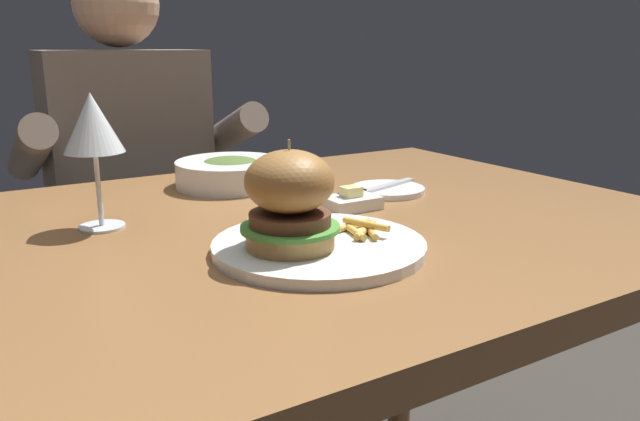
{
  "coord_description": "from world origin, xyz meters",
  "views": [
    {
      "loc": [
        -0.43,
        -0.78,
        0.99
      ],
      "look_at": [
        -0.02,
        -0.11,
        0.78
      ],
      "focal_mm": 35.0,
      "sensor_mm": 36.0,
      "label": 1
    }
  ],
  "objects_px": {
    "main_plate": "(319,246)",
    "butter_dish": "(351,201)",
    "wine_glass": "(93,126)",
    "bread_plate": "(388,190)",
    "soup_bowl": "(231,172)",
    "burger_sandwich": "(290,200)",
    "diner_person": "(134,225)",
    "table_knife": "(371,190)"
  },
  "relations": [
    {
      "from": "main_plate",
      "to": "diner_person",
      "type": "bearing_deg",
      "value": 90.66
    },
    {
      "from": "wine_glass",
      "to": "butter_dish",
      "type": "height_order",
      "value": "wine_glass"
    },
    {
      "from": "main_plate",
      "to": "soup_bowl",
      "type": "xyz_separation_m",
      "value": [
        0.06,
        0.41,
        0.02
      ]
    },
    {
      "from": "burger_sandwich",
      "to": "bread_plate",
      "type": "bearing_deg",
      "value": 34.32
    },
    {
      "from": "bread_plate",
      "to": "table_knife",
      "type": "xyz_separation_m",
      "value": [
        -0.05,
        -0.01,
        0.01
      ]
    },
    {
      "from": "main_plate",
      "to": "bread_plate",
      "type": "relative_size",
      "value": 2.08
    },
    {
      "from": "table_knife",
      "to": "diner_person",
      "type": "height_order",
      "value": "diner_person"
    },
    {
      "from": "wine_glass",
      "to": "butter_dish",
      "type": "bearing_deg",
      "value": -15.03
    },
    {
      "from": "bread_plate",
      "to": "butter_dish",
      "type": "height_order",
      "value": "butter_dish"
    },
    {
      "from": "butter_dish",
      "to": "soup_bowl",
      "type": "xyz_separation_m",
      "value": [
        -0.09,
        0.25,
        0.01
      ]
    },
    {
      "from": "burger_sandwich",
      "to": "wine_glass",
      "type": "bearing_deg",
      "value": 123.13
    },
    {
      "from": "butter_dish",
      "to": "table_knife",
      "type": "bearing_deg",
      "value": 32.02
    },
    {
      "from": "wine_glass",
      "to": "soup_bowl",
      "type": "height_order",
      "value": "wine_glass"
    },
    {
      "from": "bread_plate",
      "to": "butter_dish",
      "type": "bearing_deg",
      "value": -153.75
    },
    {
      "from": "bread_plate",
      "to": "butter_dish",
      "type": "distance_m",
      "value": 0.13
    },
    {
      "from": "main_plate",
      "to": "table_knife",
      "type": "height_order",
      "value": "table_knife"
    },
    {
      "from": "soup_bowl",
      "to": "butter_dish",
      "type": "bearing_deg",
      "value": -69.44
    },
    {
      "from": "table_knife",
      "to": "soup_bowl",
      "type": "height_order",
      "value": "soup_bowl"
    },
    {
      "from": "burger_sandwich",
      "to": "bread_plate",
      "type": "distance_m",
      "value": 0.39
    },
    {
      "from": "main_plate",
      "to": "bread_plate",
      "type": "distance_m",
      "value": 0.34
    },
    {
      "from": "main_plate",
      "to": "wine_glass",
      "type": "xyz_separation_m",
      "value": [
        -0.21,
        0.25,
        0.14
      ]
    },
    {
      "from": "table_knife",
      "to": "diner_person",
      "type": "distance_m",
      "value": 0.72
    },
    {
      "from": "soup_bowl",
      "to": "main_plate",
      "type": "bearing_deg",
      "value": -98.26
    },
    {
      "from": "table_knife",
      "to": "soup_bowl",
      "type": "distance_m",
      "value": 0.27
    },
    {
      "from": "main_plate",
      "to": "butter_dish",
      "type": "distance_m",
      "value": 0.22
    },
    {
      "from": "diner_person",
      "to": "wine_glass",
      "type": "bearing_deg",
      "value": -108.3
    },
    {
      "from": "burger_sandwich",
      "to": "soup_bowl",
      "type": "height_order",
      "value": "burger_sandwich"
    },
    {
      "from": "diner_person",
      "to": "burger_sandwich",
      "type": "bearing_deg",
      "value": -92.18
    },
    {
      "from": "main_plate",
      "to": "bread_plate",
      "type": "xyz_separation_m",
      "value": [
        0.27,
        0.21,
        -0.0
      ]
    },
    {
      "from": "bread_plate",
      "to": "soup_bowl",
      "type": "relative_size",
      "value": 0.65
    },
    {
      "from": "wine_glass",
      "to": "butter_dish",
      "type": "distance_m",
      "value": 0.4
    },
    {
      "from": "soup_bowl",
      "to": "diner_person",
      "type": "bearing_deg",
      "value": 98.84
    },
    {
      "from": "wine_glass",
      "to": "bread_plate",
      "type": "relative_size",
      "value": 1.47
    },
    {
      "from": "table_knife",
      "to": "bread_plate",
      "type": "bearing_deg",
      "value": 16.57
    },
    {
      "from": "table_knife",
      "to": "diner_person",
      "type": "bearing_deg",
      "value": 109.75
    },
    {
      "from": "main_plate",
      "to": "burger_sandwich",
      "type": "xyz_separation_m",
      "value": [
        -0.04,
        -0.0,
        0.07
      ]
    },
    {
      "from": "bread_plate",
      "to": "main_plate",
      "type": "bearing_deg",
      "value": -142.06
    },
    {
      "from": "main_plate",
      "to": "butter_dish",
      "type": "bearing_deg",
      "value": 44.98
    },
    {
      "from": "bread_plate",
      "to": "soup_bowl",
      "type": "bearing_deg",
      "value": 137.54
    },
    {
      "from": "diner_person",
      "to": "butter_dish",
      "type": "bearing_deg",
      "value": -76.76
    },
    {
      "from": "wine_glass",
      "to": "bread_plate",
      "type": "height_order",
      "value": "wine_glass"
    },
    {
      "from": "butter_dish",
      "to": "burger_sandwich",
      "type": "bearing_deg",
      "value": -141.45
    }
  ]
}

